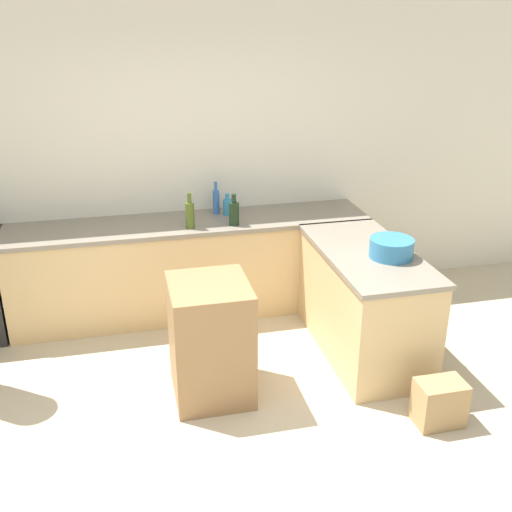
# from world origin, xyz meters

# --- Properties ---
(ground_plane) EXTENTS (14.00, 14.00, 0.00)m
(ground_plane) POSITION_xyz_m (0.00, 0.00, 0.00)
(ground_plane) COLOR beige
(wall_back) EXTENTS (8.00, 0.06, 2.70)m
(wall_back) POSITION_xyz_m (0.00, 2.45, 1.35)
(wall_back) COLOR silver
(wall_back) RESTS_ON ground_plane
(counter_back) EXTENTS (3.22, 0.65, 0.88)m
(counter_back) POSITION_xyz_m (0.00, 2.11, 0.44)
(counter_back) COLOR #D6B27A
(counter_back) RESTS_ON ground_plane
(counter_peninsula) EXTENTS (0.69, 1.45, 0.88)m
(counter_peninsula) POSITION_xyz_m (1.26, 1.09, 0.44)
(counter_peninsula) COLOR #D6B27A
(counter_peninsula) RESTS_ON ground_plane
(island_table) EXTENTS (0.55, 0.60, 0.88)m
(island_table) POSITION_xyz_m (-0.04, 0.77, 0.44)
(island_table) COLOR #997047
(island_table) RESTS_ON ground_plane
(mixing_bowl) EXTENTS (0.33, 0.33, 0.15)m
(mixing_bowl) POSITION_xyz_m (1.39, 0.94, 0.96)
(mixing_bowl) COLOR teal
(mixing_bowl) RESTS_ON counter_peninsula
(wine_bottle_dark) EXTENTS (0.09, 0.09, 0.28)m
(wine_bottle_dark) POSITION_xyz_m (0.37, 1.92, 0.99)
(wine_bottle_dark) COLOR black
(wine_bottle_dark) RESTS_ON counter_back
(water_bottle_blue) EXTENTS (0.06, 0.06, 0.30)m
(water_bottle_blue) POSITION_xyz_m (0.27, 2.27, 1.00)
(water_bottle_blue) COLOR #386BB7
(water_bottle_blue) RESTS_ON counter_back
(dish_soap_bottle) EXTENTS (0.09, 0.09, 0.20)m
(dish_soap_bottle) POSITION_xyz_m (0.36, 2.21, 0.96)
(dish_soap_bottle) COLOR #338CBF
(dish_soap_bottle) RESTS_ON counter_back
(olive_oil_bottle) EXTENTS (0.08, 0.08, 0.31)m
(olive_oil_bottle) POSITION_xyz_m (-0.02, 1.93, 1.01)
(olive_oil_bottle) COLOR #475B1E
(olive_oil_bottle) RESTS_ON counter_back
(paper_bag) EXTENTS (0.33, 0.22, 0.32)m
(paper_bag) POSITION_xyz_m (1.41, 0.07, 0.16)
(paper_bag) COLOR #A88456
(paper_bag) RESTS_ON ground_plane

